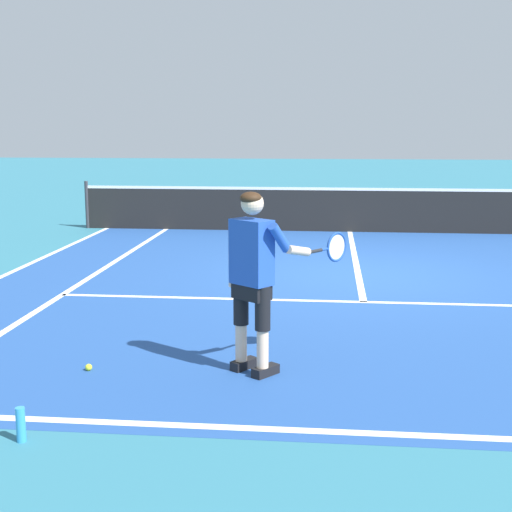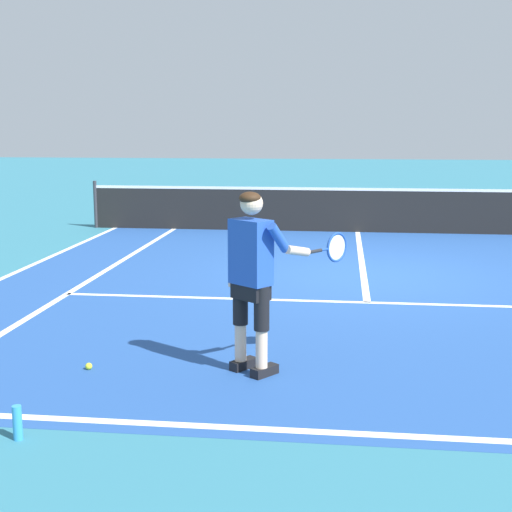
% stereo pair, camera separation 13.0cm
% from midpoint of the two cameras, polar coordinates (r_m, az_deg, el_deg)
% --- Properties ---
extents(ground_plane, '(80.00, 80.00, 0.00)m').
position_cam_midpoint_polar(ground_plane, '(11.30, 7.84, -1.45)').
color(ground_plane, teal).
extents(court_inner_surface, '(10.98, 10.93, 0.00)m').
position_cam_midpoint_polar(court_inner_surface, '(10.64, 7.96, -2.19)').
color(court_inner_surface, '#234C93').
rests_on(court_inner_surface, ground).
extents(line_baseline, '(10.98, 0.10, 0.01)m').
position_cam_midpoint_polar(line_baseline, '(5.62, 9.94, -13.85)').
color(line_baseline, white).
rests_on(line_baseline, ground).
extents(line_service, '(8.23, 0.10, 0.01)m').
position_cam_midpoint_polar(line_service, '(9.53, 8.21, -3.66)').
color(line_service, white).
rests_on(line_service, ground).
extents(line_centre_service, '(0.10, 6.40, 0.01)m').
position_cam_midpoint_polar(line_centre_service, '(12.66, 7.63, -0.16)').
color(line_centre_service, white).
rests_on(line_centre_service, ground).
extents(line_singles_left, '(0.10, 10.53, 0.01)m').
position_cam_midpoint_polar(line_singles_left, '(11.25, -13.49, -1.68)').
color(line_singles_left, white).
rests_on(line_singles_left, ground).
extents(line_doubles_left, '(0.10, 10.53, 0.01)m').
position_cam_midpoint_polar(line_doubles_left, '(11.77, -19.82, -1.49)').
color(line_doubles_left, white).
rests_on(line_doubles_left, ground).
extents(tennis_net, '(11.96, 0.08, 1.07)m').
position_cam_midpoint_polar(tennis_net, '(15.75, 7.32, 3.72)').
color(tennis_net, '#333338').
rests_on(tennis_net, ground).
extents(tennis_player, '(1.11, 0.83, 1.71)m').
position_cam_midpoint_polar(tennis_player, '(6.55, -0.70, -1.13)').
color(tennis_player, black).
rests_on(tennis_player, ground).
extents(tennis_ball_near_feet, '(0.07, 0.07, 0.07)m').
position_cam_midpoint_polar(tennis_ball_near_feet, '(7.05, -13.76, -8.64)').
color(tennis_ball_near_feet, '#CCE02D').
rests_on(tennis_ball_near_feet, ground).
extents(water_bottle, '(0.07, 0.07, 0.26)m').
position_cam_midpoint_polar(water_bottle, '(5.67, -18.93, -12.64)').
color(water_bottle, '#3393D6').
rests_on(water_bottle, ground).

